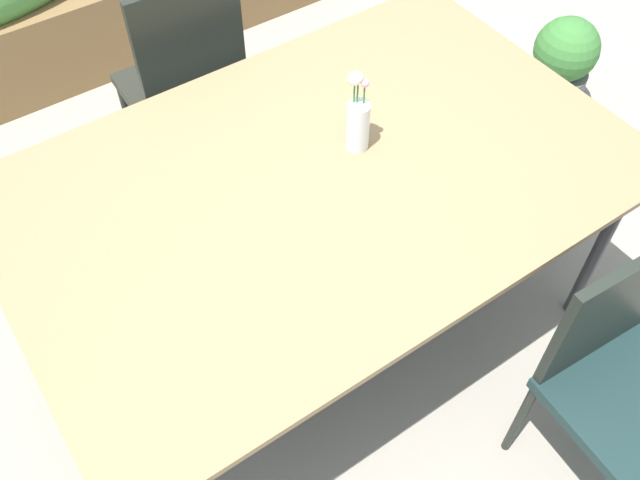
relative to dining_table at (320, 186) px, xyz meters
The scene contains 6 objects.
ground_plane 0.73m from the dining_table, 21.53° to the right, with size 12.00×12.00×0.00m, color gray.
dining_table is the anchor object (origin of this frame).
chair_far_side 0.89m from the dining_table, 90.83° to the left, with size 0.43×0.43×1.00m.
chair_near_right 1.00m from the dining_table, 64.96° to the right, with size 0.45×0.45×0.87m.
flower_vase 0.22m from the dining_table, 14.19° to the left, with size 0.07×0.07×0.26m.
potted_plant 1.68m from the dining_table, 13.07° to the left, with size 0.29×0.29×0.48m.
Camera 1 is at (-0.85, -1.12, 2.22)m, focal length 39.32 mm.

